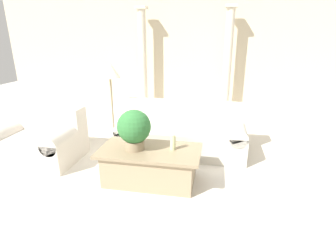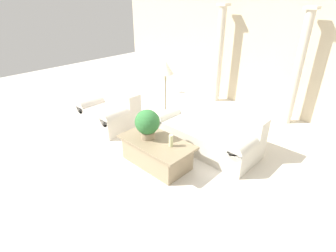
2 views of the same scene
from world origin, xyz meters
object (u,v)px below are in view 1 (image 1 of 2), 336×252
at_px(floor_lamp, 110,74).
at_px(loveseat, 40,139).
at_px(sofa_long, 182,132).
at_px(potted_plant, 134,128).
at_px(coffee_table, 150,165).

bearing_deg(floor_lamp, loveseat, -132.65).
bearing_deg(loveseat, sofa_long, 19.27).
xyz_separation_m(loveseat, potted_plant, (1.71, -0.39, 0.43)).
bearing_deg(sofa_long, loveseat, -160.73).
distance_m(potted_plant, floor_lamp, 1.64).
bearing_deg(floor_lamp, coffee_table, -51.28).
relative_size(sofa_long, loveseat, 1.68).
distance_m(sofa_long, floor_lamp, 1.62).
relative_size(sofa_long, coffee_table, 1.57).
distance_m(loveseat, potted_plant, 1.80).
xyz_separation_m(loveseat, coffee_table, (1.90, -0.36, -0.09)).
bearing_deg(sofa_long, floor_lamp, 172.61).
relative_size(coffee_table, potted_plant, 2.52).
xyz_separation_m(potted_plant, floor_lamp, (-0.84, 1.32, 0.49)).
bearing_deg(coffee_table, sofa_long, 76.05).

